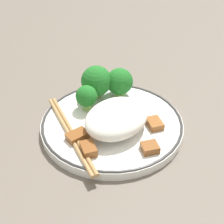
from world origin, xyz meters
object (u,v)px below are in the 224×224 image
at_px(broccoli_back_right, 86,97).
at_px(chopsticks, 70,132).
at_px(broccoli_back_left, 120,82).
at_px(plate, 112,124).
at_px(broccoli_back_center, 96,81).

height_order(broccoli_back_right, chopsticks, broccoli_back_right).
bearing_deg(broccoli_back_left, chopsticks, 4.61).
bearing_deg(broccoli_back_left, broccoli_back_right, -13.14).
bearing_deg(broccoli_back_right, plate, 90.67).
relative_size(plate, broccoli_back_left, 4.40).
relative_size(broccoli_back_left, chopsticks, 0.29).
height_order(plate, broccoli_back_center, broccoli_back_center).
relative_size(broccoli_back_center, chopsticks, 0.33).
bearing_deg(broccoli_back_center, chopsticks, 20.43).
bearing_deg(chopsticks, broccoli_back_center, -159.57).
height_order(broccoli_back_left, chopsticks, broccoli_back_left).
distance_m(broccoli_back_left, broccoli_back_right, 0.08).
height_order(broccoli_back_left, broccoli_back_center, broccoli_back_center).
relative_size(broccoli_back_left, broccoli_back_center, 0.88).
relative_size(broccoli_back_right, chopsticks, 0.24).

